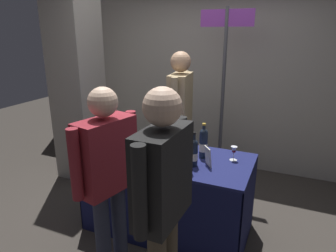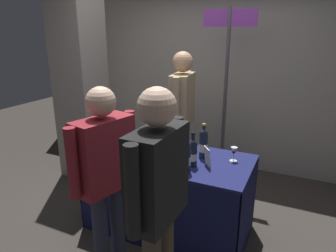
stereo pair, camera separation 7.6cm
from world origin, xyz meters
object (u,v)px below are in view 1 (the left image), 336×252
Objects in this scene: vendor_presenter at (180,109)px; display_bottle_0 at (188,156)px; booth_signpost at (224,77)px; tasting_table at (168,179)px; taster_foreground_right at (107,170)px; wine_glass_near_vendor at (234,150)px; concrete_pillar at (76,70)px; featured_wine_bottle at (203,143)px.

display_bottle_0 is at bearing 16.45° from vendor_presenter.
tasting_table is at bearing -100.52° from booth_signpost.
taster_foreground_right is at bearing -7.43° from vendor_presenter.
wine_glass_near_vendor is 0.06× the size of booth_signpost.
tasting_table is at bearing -23.31° from concrete_pillar.
featured_wine_bottle is at bearing -170.62° from wine_glass_near_vendor.
booth_signpost reaches higher than vendor_presenter.
wine_glass_near_vendor reaches higher than tasting_table.
concrete_pillar is 2.34m from wine_glass_near_vendor.
tasting_table is 1.49m from booth_signpost.
featured_wine_bottle is at bearing 84.94° from display_bottle_0.
booth_signpost is at bearing 79.48° from tasting_table.
wine_glass_near_vendor is 0.09× the size of taster_foreground_right.
tasting_table is 4.72× the size of featured_wine_bottle.
wine_glass_near_vendor is at bearing -27.49° from taster_foreground_right.
featured_wine_bottle is 1.20m from booth_signpost.
booth_signpost is (1.83, 0.50, -0.04)m from concrete_pillar.
booth_signpost is (-0.07, 1.44, 0.47)m from display_bottle_0.
featured_wine_bottle is at bearing -16.85° from taster_foreground_right.
concrete_pillar reaches higher than display_bottle_0.
display_bottle_0 is at bearing -128.40° from wine_glass_near_vendor.
booth_signpost is (0.42, 0.39, 0.36)m from vendor_presenter.
featured_wine_bottle is 0.29m from wine_glass_near_vendor.
concrete_pillar reaches higher than vendor_presenter.
display_bottle_0 is at bearing -40.35° from tasting_table.
concrete_pillar is 2.08m from featured_wine_bottle.
vendor_presenter is 0.67m from booth_signpost.
wine_glass_near_vendor is at bearing -70.28° from booth_signpost.
tasting_table is at bearing 5.33° from vendor_presenter.
vendor_presenter is (-0.19, 0.81, 0.50)m from tasting_table.
wine_glass_near_vendor is 1.18m from taster_foreground_right.
concrete_pillar is at bearing 58.26° from taster_foreground_right.
display_bottle_0 is 2.46× the size of wine_glass_near_vendor.
concrete_pillar is 8.65× the size of featured_wine_bottle.
booth_signpost is (0.22, 1.19, 0.86)m from tasting_table.
vendor_presenter is 1.56m from taster_foreground_right.
vendor_presenter is at bearing 140.05° from wine_glass_near_vendor.
concrete_pillar is 1.68× the size of vendor_presenter.
taster_foreground_right is 2.04m from booth_signpost.
wine_glass_near_vendor is at bearing 13.67° from tasting_table.
featured_wine_bottle is at bearing -84.94° from booth_signpost.
concrete_pillar is 1.97m from tasting_table.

